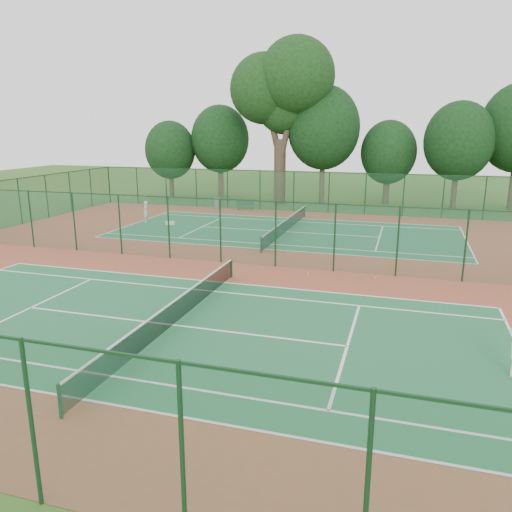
# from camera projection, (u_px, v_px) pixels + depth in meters

# --- Properties ---
(ground) EXTENTS (120.00, 120.00, 0.00)m
(ground) POSITION_uv_depth(u_px,v_px,m) (248.00, 264.00, 26.87)
(ground) COLOR #2F561A
(ground) RESTS_ON ground
(red_pad) EXTENTS (40.00, 36.00, 0.01)m
(red_pad) POSITION_uv_depth(u_px,v_px,m) (248.00, 264.00, 26.86)
(red_pad) COLOR brown
(red_pad) RESTS_ON ground
(court_near) EXTENTS (23.77, 10.97, 0.01)m
(court_near) POSITION_uv_depth(u_px,v_px,m) (174.00, 325.00, 18.52)
(court_near) COLOR #1F6238
(court_near) RESTS_ON red_pad
(court_far) EXTENTS (23.77, 10.97, 0.01)m
(court_far) POSITION_uv_depth(u_px,v_px,m) (287.00, 232.00, 35.20)
(court_far) COLOR #1F6337
(court_far) RESTS_ON red_pad
(fence_north) EXTENTS (40.00, 0.09, 3.50)m
(fence_north) POSITION_uv_depth(u_px,v_px,m) (311.00, 192.00, 43.11)
(fence_north) COLOR #1A502D
(fence_north) RESTS_ON ground
(fence_divider) EXTENTS (40.00, 0.09, 3.50)m
(fence_divider) POSITION_uv_depth(u_px,v_px,m) (248.00, 232.00, 26.43)
(fence_divider) COLOR #194B33
(fence_divider) RESTS_ON ground
(tennis_net_near) EXTENTS (0.10, 12.90, 0.97)m
(tennis_net_near) POSITION_uv_depth(u_px,v_px,m) (173.00, 312.00, 18.39)
(tennis_net_near) COLOR #143822
(tennis_net_near) RESTS_ON ground
(tennis_net_far) EXTENTS (0.10, 12.90, 0.97)m
(tennis_net_far) POSITION_uv_depth(u_px,v_px,m) (287.00, 224.00, 35.07)
(tennis_net_far) COLOR #12321E
(tennis_net_far) RESTS_ON ground
(player_far) EXTENTS (0.56, 0.69, 1.62)m
(player_far) POSITION_uv_depth(u_px,v_px,m) (146.00, 212.00, 38.68)
(player_far) COLOR silver
(player_far) RESTS_ON court_far
(trash_bin) EXTENTS (0.66, 0.66, 1.02)m
(trash_bin) POSITION_uv_depth(u_px,v_px,m) (217.00, 203.00, 45.00)
(trash_bin) COLOR slate
(trash_bin) RESTS_ON red_pad
(bench) EXTENTS (1.62, 0.89, 0.96)m
(bench) POSITION_uv_depth(u_px,v_px,m) (245.00, 205.00, 44.41)
(bench) COLOR #13381C
(bench) RESTS_ON red_pad
(kit_bag) EXTENTS (0.73, 0.46, 0.26)m
(kit_bag) POSITION_uv_depth(u_px,v_px,m) (170.00, 223.00, 37.75)
(kit_bag) COLOR silver
(kit_bag) RESTS_ON red_pad
(stray_ball_a) EXTENTS (0.06, 0.06, 0.06)m
(stray_ball_a) POSITION_uv_depth(u_px,v_px,m) (375.00, 278.00, 24.33)
(stray_ball_a) COLOR #C8E836
(stray_ball_a) RESTS_ON red_pad
(stray_ball_b) EXTENTS (0.07, 0.07, 0.07)m
(stray_ball_b) POSITION_uv_depth(u_px,v_px,m) (308.00, 274.00, 24.96)
(stray_ball_b) COLOR #B1D030
(stray_ball_b) RESTS_ON red_pad
(stray_ball_c) EXTENTS (0.06, 0.06, 0.06)m
(stray_ball_c) POSITION_uv_depth(u_px,v_px,m) (228.00, 264.00, 26.72)
(stray_ball_c) COLOR #BBD130
(stray_ball_c) RESTS_ON red_pad
(big_tree) EXTENTS (9.86, 7.22, 15.15)m
(big_tree) POSITION_uv_depth(u_px,v_px,m) (282.00, 88.00, 45.81)
(big_tree) COLOR #372A1E
(big_tree) RESTS_ON ground
(evergreen_row) EXTENTS (39.00, 5.00, 12.00)m
(evergreen_row) POSITION_uv_depth(u_px,v_px,m) (327.00, 202.00, 49.20)
(evergreen_row) COLOR black
(evergreen_row) RESTS_ON ground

